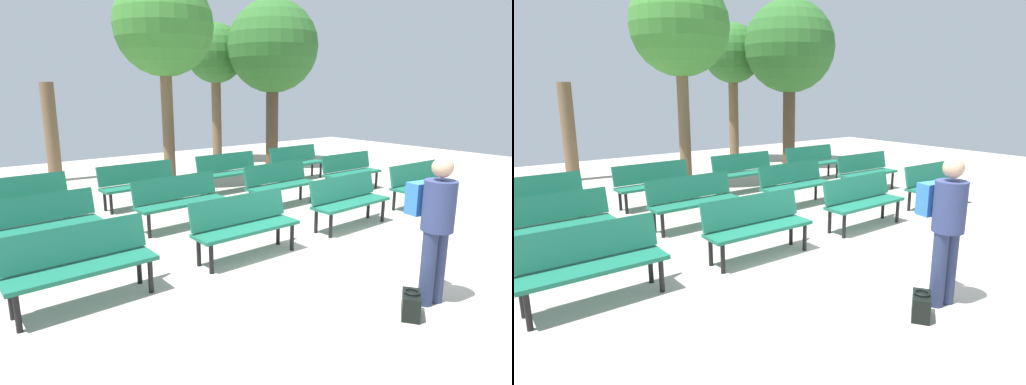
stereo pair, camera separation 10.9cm
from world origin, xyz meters
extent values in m
plane|color=#B2A899|center=(0.00, 0.00, 0.00)|extent=(24.00, 24.00, 0.00)
cube|color=#19664C|center=(-3.39, 1.41, 0.43)|extent=(1.61, 0.46, 0.05)
cube|color=#19664C|center=(-3.40, 1.61, 0.68)|extent=(1.60, 0.15, 0.40)
cylinder|color=black|center=(-4.09, 1.24, 0.20)|extent=(0.06, 0.06, 0.40)
cylinder|color=black|center=(-2.69, 1.27, 0.20)|extent=(0.06, 0.06, 0.40)
cylinder|color=black|center=(-4.10, 1.56, 0.20)|extent=(0.06, 0.06, 0.40)
cylinder|color=black|center=(-2.70, 1.59, 0.20)|extent=(0.06, 0.06, 0.40)
cube|color=#19664C|center=(-1.14, 1.45, 0.43)|extent=(1.60, 0.45, 0.05)
cube|color=#19664C|center=(-1.14, 1.65, 0.68)|extent=(1.60, 0.13, 0.40)
cylinder|color=black|center=(-1.84, 1.29, 0.20)|extent=(0.06, 0.06, 0.40)
cylinder|color=black|center=(-0.44, 1.29, 0.20)|extent=(0.06, 0.06, 0.40)
cylinder|color=black|center=(-1.84, 1.61, 0.20)|extent=(0.06, 0.06, 0.40)
cylinder|color=black|center=(-0.44, 1.61, 0.20)|extent=(0.06, 0.06, 0.40)
cube|color=#19664C|center=(1.13, 1.50, 0.43)|extent=(1.61, 0.48, 0.05)
cube|color=#19664C|center=(1.12, 1.70, 0.68)|extent=(1.60, 0.16, 0.40)
cylinder|color=black|center=(0.43, 1.32, 0.20)|extent=(0.06, 0.06, 0.40)
cylinder|color=black|center=(1.83, 1.36, 0.20)|extent=(0.06, 0.06, 0.40)
cylinder|color=black|center=(0.42, 1.64, 0.20)|extent=(0.06, 0.06, 0.40)
cylinder|color=black|center=(1.82, 1.68, 0.20)|extent=(0.06, 0.06, 0.40)
cube|color=#19664C|center=(3.34, 1.53, 0.43)|extent=(1.61, 0.46, 0.05)
cube|color=#19664C|center=(3.35, 1.73, 0.68)|extent=(1.60, 0.14, 0.40)
cylinder|color=black|center=(2.64, 1.38, 0.20)|extent=(0.06, 0.06, 0.40)
cylinder|color=black|center=(4.04, 1.36, 0.20)|extent=(0.06, 0.06, 0.40)
cylinder|color=black|center=(2.65, 1.70, 0.20)|extent=(0.06, 0.06, 0.40)
cylinder|color=black|center=(4.05, 1.68, 0.20)|extent=(0.06, 0.06, 0.40)
cube|color=#19664C|center=(-3.41, 3.23, 0.43)|extent=(1.62, 0.51, 0.05)
cube|color=#19664C|center=(-3.42, 3.43, 0.68)|extent=(1.60, 0.19, 0.40)
cylinder|color=black|center=(-2.70, 3.10, 0.20)|extent=(0.06, 0.06, 0.40)
cylinder|color=black|center=(-2.71, 3.42, 0.20)|extent=(0.06, 0.06, 0.40)
cube|color=#19664C|center=(-1.19, 3.28, 0.43)|extent=(1.61, 0.49, 0.05)
cube|color=#19664C|center=(-1.20, 3.48, 0.68)|extent=(1.60, 0.18, 0.40)
cylinder|color=black|center=(-1.88, 3.09, 0.20)|extent=(0.06, 0.06, 0.40)
cylinder|color=black|center=(-0.48, 3.14, 0.20)|extent=(0.06, 0.06, 0.40)
cylinder|color=black|center=(-1.89, 3.41, 0.20)|extent=(0.06, 0.06, 0.40)
cylinder|color=black|center=(-0.50, 3.46, 0.20)|extent=(0.06, 0.06, 0.40)
cube|color=#19664C|center=(1.10, 3.29, 0.43)|extent=(1.61, 0.49, 0.05)
cube|color=#19664C|center=(1.09, 3.49, 0.68)|extent=(1.60, 0.17, 0.40)
cylinder|color=black|center=(0.40, 3.10, 0.20)|extent=(0.06, 0.06, 0.40)
cylinder|color=black|center=(1.80, 3.15, 0.20)|extent=(0.06, 0.06, 0.40)
cylinder|color=black|center=(0.39, 3.42, 0.20)|extent=(0.06, 0.06, 0.40)
cylinder|color=black|center=(1.79, 3.47, 0.20)|extent=(0.06, 0.06, 0.40)
cube|color=#19664C|center=(3.30, 3.31, 0.43)|extent=(1.60, 0.44, 0.05)
cube|color=#19664C|center=(3.30, 3.51, 0.68)|extent=(1.60, 0.12, 0.40)
cylinder|color=black|center=(2.60, 3.15, 0.20)|extent=(0.06, 0.06, 0.40)
cylinder|color=black|center=(4.00, 3.16, 0.20)|extent=(0.06, 0.06, 0.40)
cylinder|color=black|center=(2.60, 3.47, 0.20)|extent=(0.06, 0.06, 0.40)
cylinder|color=black|center=(4.00, 3.48, 0.20)|extent=(0.06, 0.06, 0.40)
cube|color=#19664C|center=(-3.36, 4.93, 0.43)|extent=(1.61, 0.47, 0.05)
cube|color=#19664C|center=(-3.37, 5.13, 0.68)|extent=(1.60, 0.15, 0.40)
cylinder|color=black|center=(-2.66, 4.79, 0.20)|extent=(0.06, 0.06, 0.40)
cylinder|color=black|center=(-2.67, 5.11, 0.20)|extent=(0.06, 0.06, 0.40)
cube|color=#19664C|center=(-1.18, 5.00, 0.43)|extent=(1.61, 0.49, 0.05)
cube|color=#19664C|center=(-1.19, 5.20, 0.68)|extent=(1.60, 0.17, 0.40)
cylinder|color=black|center=(-1.88, 4.82, 0.20)|extent=(0.06, 0.06, 0.40)
cylinder|color=black|center=(-0.48, 4.86, 0.20)|extent=(0.06, 0.06, 0.40)
cylinder|color=black|center=(-1.89, 5.14, 0.20)|extent=(0.06, 0.06, 0.40)
cylinder|color=black|center=(-0.49, 5.18, 0.20)|extent=(0.06, 0.06, 0.40)
cube|color=#19664C|center=(1.04, 5.02, 0.43)|extent=(1.60, 0.45, 0.05)
cube|color=#19664C|center=(1.03, 5.22, 0.68)|extent=(1.60, 0.13, 0.40)
cylinder|color=black|center=(0.34, 4.86, 0.20)|extent=(0.06, 0.06, 0.40)
cylinder|color=black|center=(1.74, 4.87, 0.20)|extent=(0.06, 0.06, 0.40)
cylinder|color=black|center=(0.33, 5.18, 0.20)|extent=(0.06, 0.06, 0.40)
cylinder|color=black|center=(1.73, 5.19, 0.20)|extent=(0.06, 0.06, 0.40)
cube|color=#19664C|center=(3.22, 5.08, 0.43)|extent=(1.61, 0.48, 0.05)
cube|color=#19664C|center=(3.22, 5.28, 0.68)|extent=(1.60, 0.16, 0.40)
cylinder|color=black|center=(2.53, 4.91, 0.20)|extent=(0.06, 0.06, 0.40)
cylinder|color=black|center=(3.93, 4.94, 0.20)|extent=(0.06, 0.06, 0.40)
cylinder|color=black|center=(2.52, 5.23, 0.20)|extent=(0.06, 0.06, 0.40)
cylinder|color=black|center=(3.92, 5.26, 0.20)|extent=(0.06, 0.06, 0.40)
cylinder|color=brown|center=(0.28, 6.63, 1.55)|extent=(0.28, 0.28, 3.09)
sphere|color=#387A2D|center=(0.28, 6.63, 3.80)|extent=(2.35, 2.35, 2.35)
cylinder|color=brown|center=(3.19, 8.96, 1.45)|extent=(0.31, 0.31, 2.90)
sphere|color=#2D6628|center=(3.19, 8.96, 3.45)|extent=(1.85, 1.85, 1.85)
cylinder|color=brown|center=(-1.90, 8.86, 1.26)|extent=(0.34, 0.34, 2.52)
cylinder|color=#4C3A28|center=(4.20, 7.35, 1.39)|extent=(0.38, 0.38, 2.77)
sphere|color=#2D6628|center=(4.20, 7.35, 3.59)|extent=(2.72, 2.72, 2.72)
cylinder|color=navy|center=(-0.25, -0.89, 0.42)|extent=(0.16, 0.16, 0.85)
cylinder|color=navy|center=(-0.40, -0.87, 0.42)|extent=(0.16, 0.16, 0.85)
cylinder|color=navy|center=(-0.33, -0.88, 1.12)|extent=(0.39, 0.39, 0.55)
sphere|color=tan|center=(-0.33, -0.88, 1.54)|extent=(0.22, 0.22, 0.22)
cube|color=blue|center=(-0.28, -0.63, 1.15)|extent=(0.31, 0.22, 0.36)
cube|color=black|center=(-0.77, -0.93, 0.13)|extent=(0.37, 0.33, 0.26)
torus|color=black|center=(-0.77, -0.93, 0.28)|extent=(0.16, 0.16, 0.02)
camera|label=1|loc=(-4.62, -3.25, 2.33)|focal=30.71mm
camera|label=2|loc=(-4.53, -3.32, 2.33)|focal=30.71mm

